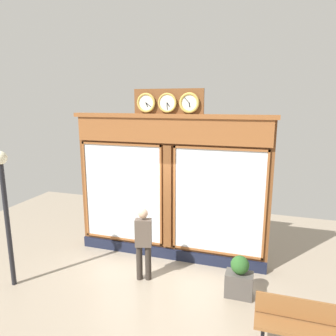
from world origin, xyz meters
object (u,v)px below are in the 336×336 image
street_bench (300,322)px  street_lamp (4,197)px  pedestrian (143,241)px  planter_box (239,284)px

street_bench → street_lamp: bearing=-1.2°
pedestrian → planter_box: pedestrian is taller
street_bench → planter_box: bearing=-49.0°
pedestrian → planter_box: size_ratio=3.02×
street_lamp → planter_box: (-4.78, -1.08, -1.77)m
street_lamp → planter_box: bearing=-167.2°
pedestrian → street_lamp: size_ratio=0.57×
pedestrian → planter_box: 2.22m
planter_box → street_bench: street_bench is taller
street_lamp → pedestrian: bearing=-158.1°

